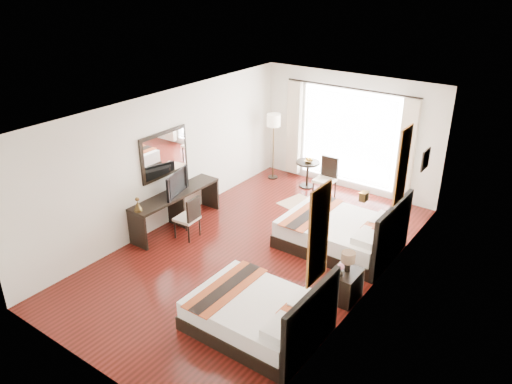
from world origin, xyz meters
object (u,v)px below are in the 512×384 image
Objects in this scene: console_desk at (176,209)px; bed_far at (342,233)px; vase at (340,274)px; floor_lamp at (274,124)px; fruit_bowl at (309,161)px; side_table at (307,174)px; desk_chair at (188,225)px; nightstand at (345,285)px; table_lamp at (348,259)px; television at (174,183)px; bed_near at (260,315)px; window_chair at (325,186)px.

bed_far is at bearing 20.60° from console_desk.
floor_lamp is (-3.76, 3.69, 0.87)m from vase.
vase is 0.55× the size of fruit_bowl.
side_table is 0.36m from fruit_bowl.
console_desk is at bearing -27.66° from desk_chair.
nightstand is at bearing 175.61° from desk_chair.
television is (-3.98, 0.15, 0.26)m from table_lamp.
fruit_bowl is (-2.07, 4.97, 0.40)m from bed_near.
console_desk is at bearing -31.54° from window_chair.
table_lamp reaches higher than fruit_bowl.
bed_far reaches higher than side_table.
bed_far is at bearing -84.92° from television.
bed_near reaches higher than console_desk.
table_lamp is at bearing 33.87° from window_chair.
vase is 4.02m from window_chair.
television is (-3.98, 0.20, 0.74)m from nightstand.
bed_near is 2.94× the size of side_table.
console_desk is 3.32× the size of side_table.
console_desk is (-4.00, 0.19, -0.37)m from table_lamp.
console_desk is at bearing -159.40° from bed_far.
table_lamp reaches higher than console_desk.
television reaches higher than side_table.
vase reaches higher than nightstand.
bed_far is 1.66m from table_lamp.
desk_chair is 4.04× the size of fruit_bowl.
vase is 4.64m from side_table.
window_chair is at bearing 123.62° from table_lamp.
desk_chair is 0.53× the size of floor_lamp.
bed_far is 2.91m from side_table.
bed_far reaches higher than bed_near.
desk_chair is (0.53, -0.23, -0.10)m from console_desk.
bed_near is 2.00× the size of window_chair.
table_lamp is at bearing 65.45° from bed_near.
nightstand is 4.06m from television.
window_chair is (-1.45, 4.70, 0.01)m from bed_near.
table_lamp is (-0.00, 0.05, 0.49)m from nightstand.
nightstand is 1.49× the size of table_lamp.
bed_far is 2.48× the size of television.
bed_near is 1.47m from vase.
window_chair is at bearing -47.45° from television.
table_lamp is 4.50m from side_table.
vase is at bearing -111.46° from television.
floor_lamp is (-3.10, 4.98, 1.14)m from bed_near.
table_lamp is 4.02m from console_desk.
television is 3.37m from floor_lamp.
bed_near reaches higher than window_chair.
bed_near is 4.92m from window_chair.
vase is 0.06× the size of console_desk.
nightstand is 0.63× the size of television.
desk_chair is (0.51, -0.19, -0.73)m from television.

